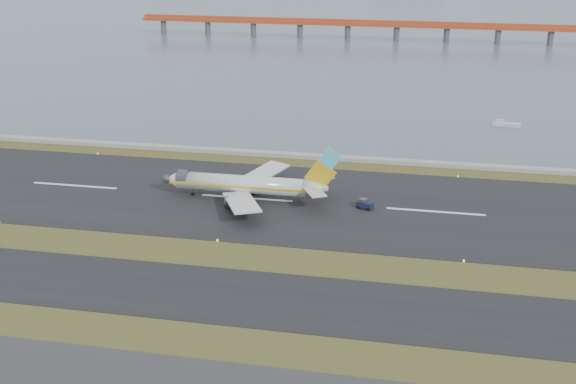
# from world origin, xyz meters

# --- Properties ---
(ground) EXTENTS (1000.00, 1000.00, 0.00)m
(ground) POSITION_xyz_m (0.00, 0.00, 0.00)
(ground) COLOR #344619
(ground) RESTS_ON ground
(taxiway_strip) EXTENTS (1000.00, 18.00, 0.10)m
(taxiway_strip) POSITION_xyz_m (0.00, -12.00, 0.05)
(taxiway_strip) COLOR black
(taxiway_strip) RESTS_ON ground
(runway_strip) EXTENTS (1000.00, 45.00, 0.10)m
(runway_strip) POSITION_xyz_m (0.00, 30.00, 0.05)
(runway_strip) COLOR black
(runway_strip) RESTS_ON ground
(seawall) EXTENTS (1000.00, 2.50, 1.00)m
(seawall) POSITION_xyz_m (0.00, 60.00, 0.50)
(seawall) COLOR #999893
(seawall) RESTS_ON ground
(red_pier) EXTENTS (260.00, 5.00, 10.20)m
(red_pier) POSITION_xyz_m (20.00, 250.00, 7.28)
(red_pier) COLOR #AF421E
(red_pier) RESTS_ON ground
(airliner) EXTENTS (38.52, 32.89, 12.80)m
(airliner) POSITION_xyz_m (0.55, 29.33, 3.46)
(airliner) COLOR silver
(airliner) RESTS_ON ground
(pushback_tug) EXTENTS (3.73, 2.88, 2.11)m
(pushback_tug) POSITION_xyz_m (25.49, 29.04, 1.02)
(pushback_tug) COLOR #141837
(pushback_tug) RESTS_ON ground
(workboat_near) EXTENTS (8.09, 3.27, 1.91)m
(workboat_near) POSITION_xyz_m (59.53, 100.33, 0.60)
(workboat_near) COLOR silver
(workboat_near) RESTS_ON ground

